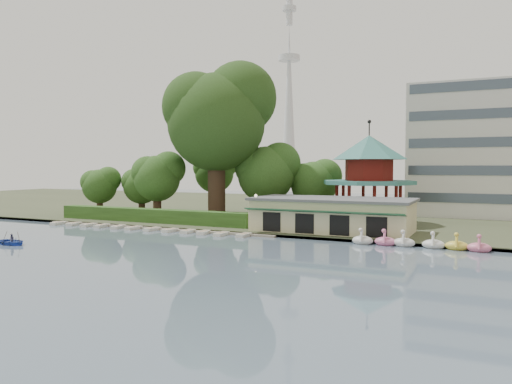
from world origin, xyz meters
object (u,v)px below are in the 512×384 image
Objects in this scene: boathouse at (332,214)px; rowboat_with_passengers at (11,239)px; dock at (154,228)px; pavilion at (369,170)px; big_tree at (218,114)px.

boathouse reaches higher than rowboat_with_passengers.
dock is 17.42m from rowboat_with_passengers.
pavilion is 43.59m from rowboat_with_passengers.
rowboat_with_passengers is (-27.51, -21.30, -1.82)m from boathouse.
boathouse is 0.82× the size of big_tree.
boathouse reaches higher than dock.
big_tree is at bearing 73.86° from dock.
dock is 22.62m from boathouse.
rowboat_with_passengers is at bearing -142.25° from boathouse.
rowboat_with_passengers is (-5.51, -16.53, 0.43)m from dock.
dock is 19.13m from big_tree.
pavilion is 22.59m from big_tree.
rowboat_with_passengers reaches higher than dock.
pavilion is (2.00, 10.03, 5.11)m from boathouse.
pavilion reaches higher than rowboat_with_passengers.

